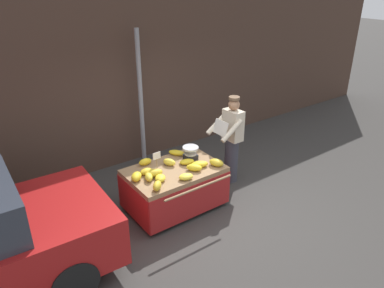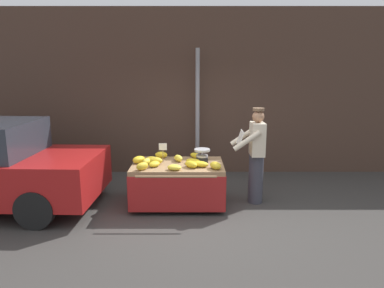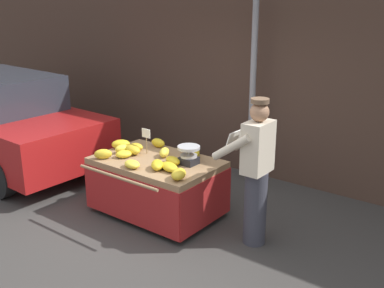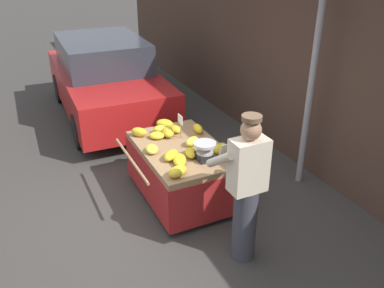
{
  "view_description": "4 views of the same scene",
  "coord_description": "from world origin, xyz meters",
  "px_view_note": "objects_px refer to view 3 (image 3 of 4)",
  "views": [
    {
      "loc": [
        -3.24,
        -3.89,
        3.72
      ],
      "look_at": [
        0.14,
        0.73,
        1.05
      ],
      "focal_mm": 34.38,
      "sensor_mm": 36.0,
      "label": 1
    },
    {
      "loc": [
        -0.06,
        -5.24,
        2.36
      ],
      "look_at": [
        -0.06,
        0.55,
        1.12
      ],
      "focal_mm": 32.65,
      "sensor_mm": 36.0,
      "label": 2
    },
    {
      "loc": [
        3.46,
        -3.54,
        2.77
      ],
      "look_at": [
        0.16,
        0.76,
        1.02
      ],
      "focal_mm": 43.71,
      "sensor_mm": 36.0,
      "label": 3
    },
    {
      "loc": [
        4.08,
        -1.31,
        3.22
      ],
      "look_at": [
        0.01,
        0.64,
        0.95
      ],
      "focal_mm": 38.46,
      "sensor_mm": 36.0,
      "label": 4
    }
  ],
  "objects_px": {
    "banana_bunch_6": "(136,147)",
    "banana_bunch_9": "(158,143)",
    "price_sign": "(146,136)",
    "banana_bunch_13": "(103,154)",
    "parked_car": "(2,121)",
    "street_pole": "(253,91)",
    "banana_bunch_8": "(169,167)",
    "banana_bunch_10": "(121,144)",
    "banana_bunch_1": "(173,161)",
    "banana_bunch_4": "(132,164)",
    "banana_bunch_3": "(179,174)",
    "banana_cart": "(157,175)",
    "banana_bunch_11": "(157,165)",
    "banana_bunch_12": "(122,149)",
    "banana_bunch_0": "(124,154)",
    "banana_bunch_7": "(164,152)",
    "banana_bunch_5": "(195,153)",
    "weighing_scale": "(189,155)",
    "vendor_person": "(256,172)",
    "banana_bunch_2": "(132,149)"
  },
  "relations": [
    {
      "from": "banana_bunch_11",
      "to": "banana_bunch_6",
      "type": "bearing_deg",
      "value": 152.36
    },
    {
      "from": "banana_bunch_8",
      "to": "banana_bunch_10",
      "type": "height_order",
      "value": "banana_bunch_10"
    },
    {
      "from": "banana_bunch_4",
      "to": "banana_bunch_7",
      "type": "distance_m",
      "value": 0.55
    },
    {
      "from": "price_sign",
      "to": "banana_bunch_7",
      "type": "height_order",
      "value": "price_sign"
    },
    {
      "from": "banana_bunch_6",
      "to": "banana_bunch_13",
      "type": "distance_m",
      "value": 0.52
    },
    {
      "from": "street_pole",
      "to": "banana_bunch_0",
      "type": "height_order",
      "value": "street_pole"
    },
    {
      "from": "banana_bunch_1",
      "to": "banana_bunch_7",
      "type": "xyz_separation_m",
      "value": [
        -0.26,
        0.14,
        0.01
      ]
    },
    {
      "from": "banana_bunch_3",
      "to": "banana_bunch_12",
      "type": "height_order",
      "value": "banana_bunch_3"
    },
    {
      "from": "banana_bunch_11",
      "to": "banana_bunch_13",
      "type": "height_order",
      "value": "banana_bunch_13"
    },
    {
      "from": "banana_bunch_5",
      "to": "street_pole",
      "type": "bearing_deg",
      "value": 87.8
    },
    {
      "from": "weighing_scale",
      "to": "banana_bunch_8",
      "type": "xyz_separation_m",
      "value": [
        -0.05,
        -0.32,
        -0.07
      ]
    },
    {
      "from": "banana_bunch_0",
      "to": "banana_bunch_10",
      "type": "relative_size",
      "value": 0.83
    },
    {
      "from": "price_sign",
      "to": "banana_bunch_3",
      "type": "xyz_separation_m",
      "value": [
        0.9,
        -0.44,
        -0.19
      ]
    },
    {
      "from": "banana_cart",
      "to": "banana_bunch_4",
      "type": "relative_size",
      "value": 6.94
    },
    {
      "from": "banana_cart",
      "to": "weighing_scale",
      "type": "distance_m",
      "value": 0.55
    },
    {
      "from": "banana_bunch_9",
      "to": "price_sign",
      "type": "bearing_deg",
      "value": -78.92
    },
    {
      "from": "banana_bunch_6",
      "to": "banana_bunch_5",
      "type": "bearing_deg",
      "value": 19.4
    },
    {
      "from": "banana_bunch_5",
      "to": "banana_bunch_8",
      "type": "xyz_separation_m",
      "value": [
        0.07,
        -0.59,
        0.0
      ]
    },
    {
      "from": "weighing_scale",
      "to": "banana_bunch_5",
      "type": "height_order",
      "value": "weighing_scale"
    },
    {
      "from": "weighing_scale",
      "to": "banana_bunch_11",
      "type": "distance_m",
      "value": 0.42
    },
    {
      "from": "price_sign",
      "to": "banana_bunch_13",
      "type": "bearing_deg",
      "value": -121.16
    },
    {
      "from": "banana_bunch_9",
      "to": "parked_car",
      "type": "distance_m",
      "value": 3.06
    },
    {
      "from": "banana_bunch_0",
      "to": "banana_bunch_10",
      "type": "height_order",
      "value": "banana_bunch_10"
    },
    {
      "from": "price_sign",
      "to": "banana_bunch_5",
      "type": "distance_m",
      "value": 0.68
    },
    {
      "from": "banana_bunch_13",
      "to": "parked_car",
      "type": "xyz_separation_m",
      "value": [
        -2.77,
        0.26,
        -0.07
      ]
    },
    {
      "from": "banana_bunch_1",
      "to": "parked_car",
      "type": "bearing_deg",
      "value": -177.83
    },
    {
      "from": "weighing_scale",
      "to": "banana_bunch_0",
      "type": "height_order",
      "value": "weighing_scale"
    },
    {
      "from": "banana_bunch_9",
      "to": "parked_car",
      "type": "bearing_deg",
      "value": -170.02
    },
    {
      "from": "banana_cart",
      "to": "parked_car",
      "type": "xyz_separation_m",
      "value": [
        -3.33,
        -0.13,
        0.21
      ]
    },
    {
      "from": "street_pole",
      "to": "banana_bunch_6",
      "type": "height_order",
      "value": "street_pole"
    },
    {
      "from": "banana_bunch_6",
      "to": "parked_car",
      "type": "distance_m",
      "value": 2.88
    },
    {
      "from": "parked_car",
      "to": "street_pole",
      "type": "bearing_deg",
      "value": 26.67
    },
    {
      "from": "banana_bunch_3",
      "to": "banana_cart",
      "type": "bearing_deg",
      "value": 152.33
    },
    {
      "from": "weighing_scale",
      "to": "banana_bunch_6",
      "type": "xyz_separation_m",
      "value": [
        -0.89,
        -0.0,
        -0.07
      ]
    },
    {
      "from": "banana_bunch_10",
      "to": "banana_cart",
      "type": "bearing_deg",
      "value": -3.4
    },
    {
      "from": "price_sign",
      "to": "banana_bunch_5",
      "type": "xyz_separation_m",
      "value": [
        0.58,
        0.29,
        -0.2
      ]
    },
    {
      "from": "banana_bunch_0",
      "to": "banana_bunch_8",
      "type": "height_order",
      "value": "banana_bunch_8"
    },
    {
      "from": "weighing_scale",
      "to": "banana_bunch_10",
      "type": "bearing_deg",
      "value": -175.75
    },
    {
      "from": "banana_bunch_12",
      "to": "banana_bunch_2",
      "type": "bearing_deg",
      "value": 25.55
    },
    {
      "from": "banana_bunch_8",
      "to": "banana_bunch_10",
      "type": "bearing_deg",
      "value": 167.45
    },
    {
      "from": "banana_bunch_13",
      "to": "vendor_person",
      "type": "bearing_deg",
      "value": 14.67
    },
    {
      "from": "banana_bunch_4",
      "to": "banana_bunch_6",
      "type": "relative_size",
      "value": 1.11
    },
    {
      "from": "banana_bunch_4",
      "to": "weighing_scale",
      "type": "bearing_deg",
      "value": 48.21
    },
    {
      "from": "street_pole",
      "to": "banana_bunch_9",
      "type": "height_order",
      "value": "street_pole"
    },
    {
      "from": "banana_bunch_1",
      "to": "parked_car",
      "type": "distance_m",
      "value": 3.6
    },
    {
      "from": "banana_bunch_6",
      "to": "banana_bunch_9",
      "type": "bearing_deg",
      "value": 63.07
    },
    {
      "from": "price_sign",
      "to": "banana_bunch_8",
      "type": "bearing_deg",
      "value": -24.94
    },
    {
      "from": "street_pole",
      "to": "banana_bunch_2",
      "type": "xyz_separation_m",
      "value": [
        -0.77,
        -1.75,
        -0.59
      ]
    },
    {
      "from": "price_sign",
      "to": "banana_bunch_4",
      "type": "xyz_separation_m",
      "value": [
        0.23,
        -0.5,
        -0.2
      ]
    },
    {
      "from": "banana_bunch_0",
      "to": "banana_bunch_6",
      "type": "xyz_separation_m",
      "value": [
        -0.08,
        0.31,
        0.0
      ]
    }
  ]
}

